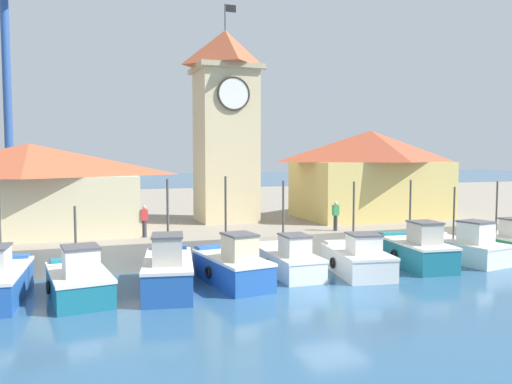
% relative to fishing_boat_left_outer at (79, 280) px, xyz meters
% --- Properties ---
extents(ground_plane, '(300.00, 300.00, 0.00)m').
position_rel_fishing_boat_left_outer_xyz_m(ground_plane, '(9.42, -2.71, -0.71)').
color(ground_plane, '#2D567A').
extents(quay_wharf, '(120.00, 40.00, 1.35)m').
position_rel_fishing_boat_left_outer_xyz_m(quay_wharf, '(9.42, 23.48, -0.03)').
color(quay_wharf, gray).
rests_on(quay_wharf, ground).
extents(fishing_boat_left_outer, '(2.65, 4.77, 3.49)m').
position_rel_fishing_boat_left_outer_xyz_m(fishing_boat_left_outer, '(0.00, 0.00, 0.00)').
color(fishing_boat_left_outer, '#196B7F').
rests_on(fishing_boat_left_outer, ground).
extents(fishing_boat_left_inner, '(2.77, 5.30, 4.50)m').
position_rel_fishing_boat_left_outer_xyz_m(fishing_boat_left_inner, '(3.40, -0.15, 0.13)').
color(fishing_boat_left_inner, '#2356A8').
rests_on(fishing_boat_left_inner, ground).
extents(fishing_boat_mid_left, '(2.57, 4.88, 4.57)m').
position_rel_fishing_boat_left_outer_xyz_m(fishing_boat_mid_left, '(6.17, 0.15, 0.06)').
color(fishing_boat_mid_left, '#2356A8').
rests_on(fishing_boat_mid_left, ground).
extents(fishing_boat_center, '(1.97, 4.78, 4.29)m').
position_rel_fishing_boat_left_outer_xyz_m(fishing_boat_center, '(9.13, 1.01, -0.04)').
color(fishing_boat_center, silver).
rests_on(fishing_boat_center, ground).
extents(fishing_boat_mid_right, '(2.81, 4.60, 4.25)m').
position_rel_fishing_boat_left_outer_xyz_m(fishing_boat_mid_right, '(12.17, -0.04, -0.01)').
color(fishing_boat_mid_right, silver).
rests_on(fishing_boat_mid_right, ground).
extents(fishing_boat_right_inner, '(2.48, 4.80, 4.25)m').
position_rel_fishing_boat_left_outer_xyz_m(fishing_boat_right_inner, '(15.69, 0.37, 0.10)').
color(fishing_boat_right_inner, '#196B7F').
rests_on(fishing_boat_right_inner, ground).
extents(fishing_boat_right_outer, '(2.91, 4.84, 3.84)m').
position_rel_fishing_boat_left_outer_xyz_m(fishing_boat_right_outer, '(18.79, 0.60, 0.02)').
color(fishing_boat_right_outer, silver).
rests_on(fishing_boat_right_outer, ground).
extents(fishing_boat_far_right, '(2.12, 4.60, 4.05)m').
position_rel_fishing_boat_left_outer_xyz_m(fishing_boat_far_right, '(21.89, 0.94, 0.03)').
color(fishing_boat_far_right, '#237A4C').
rests_on(fishing_boat_far_right, ground).
extents(clock_tower, '(3.96, 3.96, 13.50)m').
position_rel_fishing_boat_left_outer_xyz_m(clock_tower, '(8.79, 10.40, 6.90)').
color(clock_tower, beige).
rests_on(clock_tower, quay_wharf).
extents(warehouse_left, '(10.96, 5.98, 4.73)m').
position_rel_fishing_boat_left_outer_xyz_m(warehouse_left, '(-2.34, 8.16, 3.07)').
color(warehouse_left, beige).
rests_on(warehouse_left, quay_wharf).
extents(warehouse_right, '(9.78, 6.32, 5.80)m').
position_rel_fishing_boat_left_outer_xyz_m(warehouse_right, '(18.43, 8.98, 3.62)').
color(warehouse_right, tan).
rests_on(warehouse_right, quay_wharf).
extents(port_crane_near, '(5.38, 8.12, 18.72)m').
position_rel_fishing_boat_left_outer_xyz_m(port_crane_near, '(-4.64, 18.42, 7.91)').
color(port_crane_near, navy).
rests_on(port_crane_near, quay_wharf).
extents(dock_worker_near_tower, '(0.34, 0.22, 1.62)m').
position_rel_fishing_boat_left_outer_xyz_m(dock_worker_near_tower, '(3.12, 5.42, 1.49)').
color(dock_worker_near_tower, '#33333D').
rests_on(dock_worker_near_tower, quay_wharf).
extents(dock_worker_along_quay, '(0.34, 0.22, 1.62)m').
position_rel_fishing_boat_left_outer_xyz_m(dock_worker_along_quay, '(13.30, 4.24, 1.49)').
color(dock_worker_along_quay, '#33333D').
rests_on(dock_worker_along_quay, quay_wharf).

